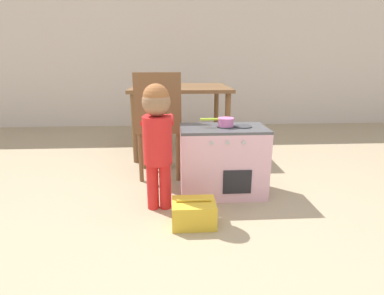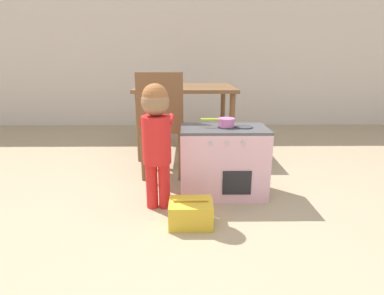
{
  "view_description": "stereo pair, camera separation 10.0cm",
  "coord_description": "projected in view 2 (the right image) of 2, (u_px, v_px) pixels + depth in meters",
  "views": [
    {
      "loc": [
        -0.12,
        -1.38,
        1.01
      ],
      "look_at": [
        0.0,
        0.7,
        0.4
      ],
      "focal_mm": 28.0,
      "sensor_mm": 36.0,
      "label": 1
    },
    {
      "loc": [
        -0.02,
        -1.38,
        1.01
      ],
      "look_at": [
        0.0,
        0.7,
        0.4
      ],
      "focal_mm": 28.0,
      "sensor_mm": 36.0,
      "label": 2
    }
  ],
  "objects": [
    {
      "name": "dining_chair_near",
      "position": [
        162.0,
        123.0,
        2.56
      ],
      "size": [
        0.38,
        0.38,
        0.92
      ],
      "color": "brown",
      "rests_on": "ground_plane"
    },
    {
      "name": "wall_back",
      "position": [
        190.0,
        40.0,
        4.48
      ],
      "size": [
        10.0,
        0.06,
        2.6
      ],
      "color": "beige",
      "rests_on": "ground_plane"
    },
    {
      "name": "ground_plane",
      "position": [
        193.0,
        255.0,
        1.61
      ],
      "size": [
        16.0,
        16.0,
        0.0
      ],
      "primitive_type": "plane",
      "color": "tan"
    },
    {
      "name": "dining_table",
      "position": [
        186.0,
        94.0,
        3.32
      ],
      "size": [
        1.05,
        0.94,
        0.73
      ],
      "color": "brown",
      "rests_on": "ground_plane"
    },
    {
      "name": "toy_basket",
      "position": [
        191.0,
        213.0,
        1.89
      ],
      "size": [
        0.27,
        0.2,
        0.17
      ],
      "color": "gold",
      "rests_on": "ground_plane"
    },
    {
      "name": "toy_pot",
      "position": [
        226.0,
        122.0,
        2.19
      ],
      "size": [
        0.25,
        0.12,
        0.06
      ],
      "color": "pink",
      "rests_on": "play_kitchen"
    },
    {
      "name": "play_kitchen",
      "position": [
        223.0,
        161.0,
        2.28
      ],
      "size": [
        0.64,
        0.37,
        0.54
      ],
      "color": "#EAB2C6",
      "rests_on": "ground_plane"
    },
    {
      "name": "child_figure",
      "position": [
        156.0,
        131.0,
        1.98
      ],
      "size": [
        0.22,
        0.35,
        0.87
      ],
      "color": "red",
      "rests_on": "ground_plane"
    },
    {
      "name": "cup_on_table",
      "position": [
        164.0,
        84.0,
        3.12
      ],
      "size": [
        0.08,
        0.08,
        0.08
      ],
      "color": "#D15B4C",
      "rests_on": "dining_table"
    }
  ]
}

